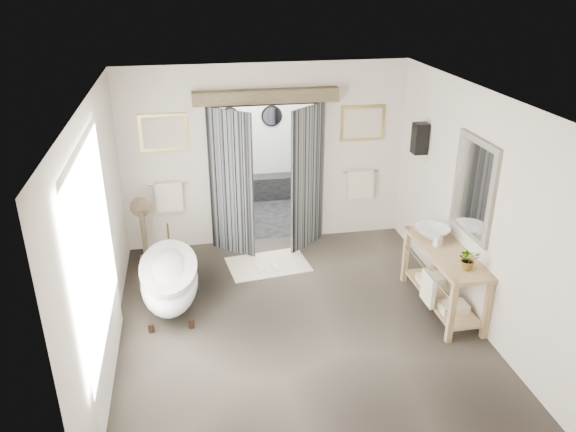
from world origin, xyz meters
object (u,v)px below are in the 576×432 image
object	(u,v)px
clawfoot_tub	(169,278)
rug	(268,264)
vanity	(443,274)
basin	(432,233)

from	to	relation	value
clawfoot_tub	rug	distance (m)	1.72
clawfoot_tub	rug	bearing A→B (deg)	30.35
vanity	rug	bearing A→B (deg)	142.76
clawfoot_tub	vanity	distance (m)	3.60
vanity	basin	size ratio (longest dim) A/B	3.41
vanity	rug	distance (m)	2.66
vanity	basin	bearing A→B (deg)	93.85
clawfoot_tub	vanity	bearing A→B (deg)	-11.71
vanity	basin	xyz separation A→B (m)	(-0.03, 0.38, 0.43)
rug	basin	size ratio (longest dim) A/B	2.55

